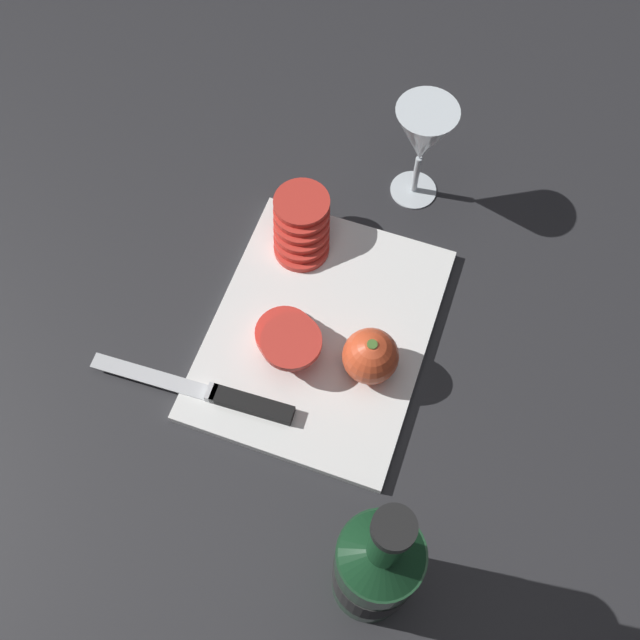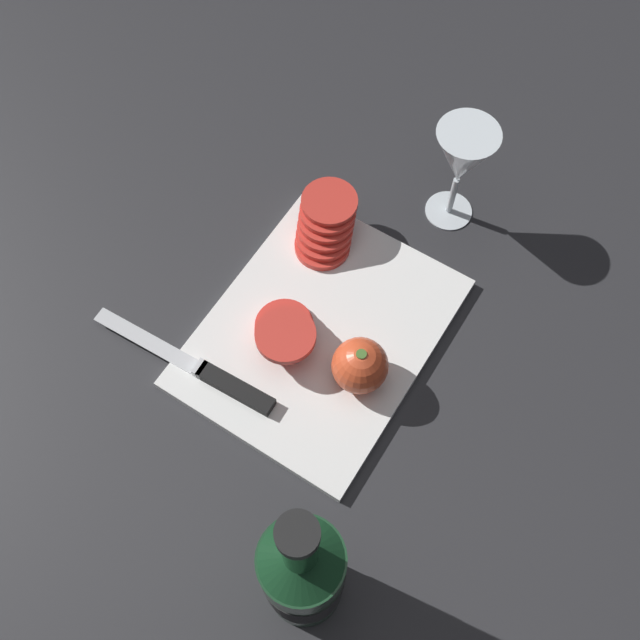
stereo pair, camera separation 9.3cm
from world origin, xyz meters
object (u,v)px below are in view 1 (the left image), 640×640
(wine_bottle, at_px, (375,569))
(tomato_slice_stack_far, at_px, (288,338))
(whole_tomato, at_px, (370,356))
(tomato_slice_stack_near, at_px, (302,225))
(wine_glass, at_px, (423,138))
(knife, at_px, (233,399))

(wine_bottle, height_order, tomato_slice_stack_far, wine_bottle)
(whole_tomato, height_order, tomato_slice_stack_far, whole_tomato)
(whole_tomato, height_order, tomato_slice_stack_near, whole_tomato)
(wine_glass, height_order, tomato_slice_stack_far, wine_glass)
(wine_glass, distance_m, knife, 0.41)
(wine_glass, xyz_separation_m, whole_tomato, (-0.29, -0.02, -0.07))
(knife, bearing_deg, tomato_slice_stack_far, -114.73)
(knife, xyz_separation_m, tomato_slice_stack_far, (0.09, -0.04, 0.02))
(wine_glass, relative_size, tomato_slice_stack_far, 1.66)
(knife, bearing_deg, whole_tomato, -148.15)
(tomato_slice_stack_near, bearing_deg, tomato_slice_stack_far, -166.09)
(wine_glass, bearing_deg, knife, 162.84)
(tomato_slice_stack_far, bearing_deg, wine_bottle, -142.48)
(wine_bottle, height_order, knife, wine_bottle)
(tomato_slice_stack_far, bearing_deg, knife, 157.71)
(knife, height_order, tomato_slice_stack_near, tomato_slice_stack_near)
(tomato_slice_stack_far, bearing_deg, whole_tomato, -87.14)
(wine_glass, bearing_deg, wine_bottle, -169.09)
(tomato_slice_stack_near, bearing_deg, knife, -179.67)
(wine_bottle, bearing_deg, whole_tomato, 17.74)
(wine_glass, height_order, tomato_slice_stack_near, wine_glass)
(wine_bottle, distance_m, whole_tomato, 0.27)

